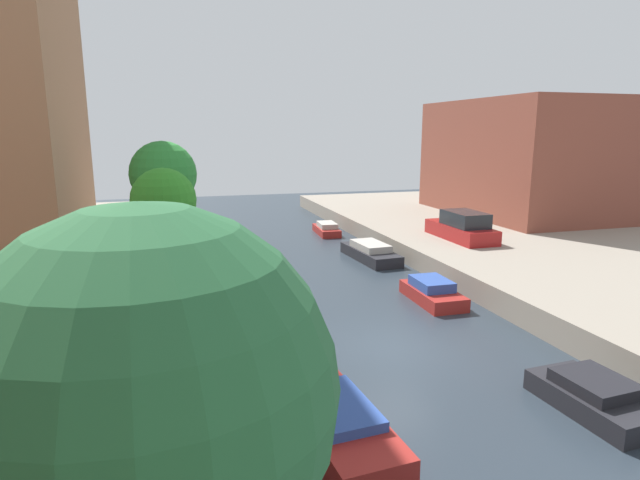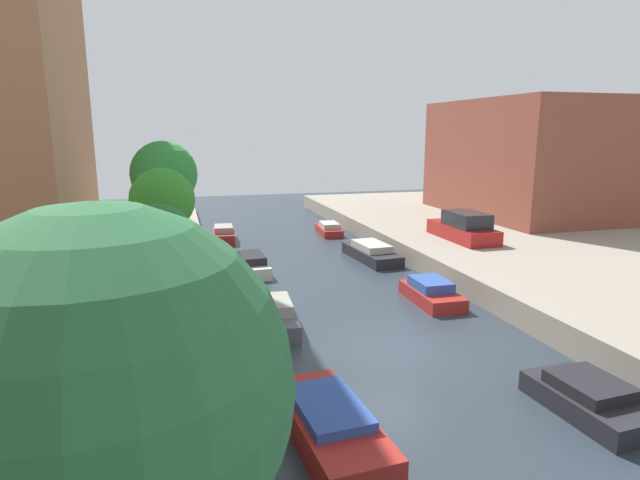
{
  "view_description": "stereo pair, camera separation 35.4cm",
  "coord_description": "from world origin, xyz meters",
  "px_view_note": "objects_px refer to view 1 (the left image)",
  "views": [
    {
      "loc": [
        -6.57,
        -14.13,
        6.74
      ],
      "look_at": [
        0.1,
        8.68,
        1.77
      ],
      "focal_mm": 29.06,
      "sensor_mm": 36.0,
      "label": 1
    },
    {
      "loc": [
        -6.23,
        -14.23,
        6.74
      ],
      "look_at": [
        0.1,
        8.68,
        1.77
      ],
      "focal_mm": 29.06,
      "sensor_mm": 36.0,
      "label": 2
    }
  ],
  "objects_px": {
    "street_tree_4": "(164,201)",
    "moored_boat_left_3": "(276,316)",
    "street_tree_2": "(162,280)",
    "moored_boat_right_5": "(327,229)",
    "street_tree_1": "(149,395)",
    "street_tree_5": "(163,175)",
    "low_block_right": "(529,158)",
    "moored_boat_left_5": "(221,235)",
    "moored_boat_right_2": "(595,397)",
    "moored_boat_right_4": "(370,252)",
    "street_tree_3": "(164,242)",
    "moored_boat_left_4": "(251,264)",
    "moored_boat_right_3": "(432,292)",
    "moored_boat_left_2": "(339,425)",
    "parked_car": "(462,228)"
  },
  "relations": [
    {
      "from": "street_tree_4",
      "to": "moored_boat_left_3",
      "type": "xyz_separation_m",
      "value": [
        3.57,
        -2.81,
        -3.86
      ]
    },
    {
      "from": "street_tree_2",
      "to": "street_tree_4",
      "type": "height_order",
      "value": "street_tree_4"
    },
    {
      "from": "street_tree_2",
      "to": "moored_boat_right_5",
      "type": "distance_m",
      "value": 25.58
    },
    {
      "from": "street_tree_1",
      "to": "street_tree_5",
      "type": "height_order",
      "value": "street_tree_5"
    },
    {
      "from": "low_block_right",
      "to": "moored_boat_left_5",
      "type": "xyz_separation_m",
      "value": [
        -21.59,
        0.8,
        -4.51
      ]
    },
    {
      "from": "moored_boat_right_2",
      "to": "moored_boat_right_4",
      "type": "distance_m",
      "value": 15.94
    },
    {
      "from": "street_tree_3",
      "to": "moored_boat_left_5",
      "type": "bearing_deg",
      "value": 79.93
    },
    {
      "from": "street_tree_3",
      "to": "moored_boat_right_4",
      "type": "distance_m",
      "value": 15.58
    },
    {
      "from": "street_tree_1",
      "to": "moored_boat_left_4",
      "type": "relative_size",
      "value": 1.39
    },
    {
      "from": "moored_boat_right_3",
      "to": "street_tree_4",
      "type": "bearing_deg",
      "value": 169.95
    },
    {
      "from": "moored_boat_right_2",
      "to": "moored_boat_left_5",
      "type": "bearing_deg",
      "value": 106.55
    },
    {
      "from": "moored_boat_left_5",
      "to": "moored_boat_right_2",
      "type": "distance_m",
      "value": 23.84
    },
    {
      "from": "low_block_right",
      "to": "moored_boat_left_3",
      "type": "bearing_deg",
      "value": -145.88
    },
    {
      "from": "moored_boat_left_3",
      "to": "moored_boat_left_5",
      "type": "distance_m",
      "value": 15.18
    },
    {
      "from": "street_tree_1",
      "to": "moored_boat_left_4",
      "type": "bearing_deg",
      "value": 79.58
    },
    {
      "from": "moored_boat_right_4",
      "to": "street_tree_5",
      "type": "bearing_deg",
      "value": -178.35
    },
    {
      "from": "moored_boat_left_3",
      "to": "street_tree_1",
      "type": "bearing_deg",
      "value": -104.8
    },
    {
      "from": "street_tree_1",
      "to": "street_tree_5",
      "type": "relative_size",
      "value": 0.99
    },
    {
      "from": "street_tree_1",
      "to": "moored_boat_left_2",
      "type": "xyz_separation_m",
      "value": [
        3.51,
        6.33,
        -4.57
      ]
    },
    {
      "from": "street_tree_3",
      "to": "street_tree_2",
      "type": "bearing_deg",
      "value": -90.0
    },
    {
      "from": "moored_boat_left_2",
      "to": "moored_boat_left_3",
      "type": "xyz_separation_m",
      "value": [
        0.06,
        7.18,
        -0.01
      ]
    },
    {
      "from": "street_tree_1",
      "to": "street_tree_4",
      "type": "relative_size",
      "value": 1.19
    },
    {
      "from": "street_tree_4",
      "to": "moored_boat_right_2",
      "type": "xyz_separation_m",
      "value": [
        9.98,
        -10.48,
        -3.9
      ]
    },
    {
      "from": "moored_boat_right_4",
      "to": "moored_boat_left_4",
      "type": "bearing_deg",
      "value": -173.11
    },
    {
      "from": "moored_boat_left_2",
      "to": "street_tree_2",
      "type": "bearing_deg",
      "value": -176.21
    },
    {
      "from": "low_block_right",
      "to": "moored_boat_left_4",
      "type": "distance_m",
      "value": 22.5
    },
    {
      "from": "moored_boat_right_2",
      "to": "moored_boat_right_5",
      "type": "relative_size",
      "value": 0.95
    },
    {
      "from": "moored_boat_right_2",
      "to": "moored_boat_right_3",
      "type": "relative_size",
      "value": 0.97
    },
    {
      "from": "street_tree_5",
      "to": "moored_boat_left_3",
      "type": "relative_size",
      "value": 1.55
    },
    {
      "from": "moored_boat_right_4",
      "to": "street_tree_4",
      "type": "bearing_deg",
      "value": -152.36
    },
    {
      "from": "street_tree_1",
      "to": "street_tree_3",
      "type": "bearing_deg",
      "value": 90.0
    },
    {
      "from": "moored_boat_left_2",
      "to": "moored_boat_right_2",
      "type": "xyz_separation_m",
      "value": [
        6.47,
        -0.5,
        -0.05
      ]
    },
    {
      "from": "moored_boat_right_4",
      "to": "moored_boat_right_5",
      "type": "xyz_separation_m",
      "value": [
        -0.18,
        7.47,
        -0.06
      ]
    },
    {
      "from": "street_tree_2",
      "to": "moored_boat_left_3",
      "type": "bearing_deg",
      "value": 64.27
    },
    {
      "from": "street_tree_3",
      "to": "moored_boat_right_4",
      "type": "height_order",
      "value": "street_tree_3"
    },
    {
      "from": "moored_boat_left_3",
      "to": "moored_boat_right_5",
      "type": "xyz_separation_m",
      "value": [
        6.67,
        15.73,
        -0.07
      ]
    },
    {
      "from": "street_tree_4",
      "to": "street_tree_3",
      "type": "bearing_deg",
      "value": -90.0
    },
    {
      "from": "moored_boat_left_3",
      "to": "moored_boat_right_4",
      "type": "height_order",
      "value": "moored_boat_left_3"
    },
    {
      "from": "moored_boat_left_2",
      "to": "moored_boat_left_5",
      "type": "relative_size",
      "value": 1.27
    },
    {
      "from": "moored_boat_left_2",
      "to": "moored_boat_right_2",
      "type": "relative_size",
      "value": 1.33
    },
    {
      "from": "parked_car",
      "to": "moored_boat_left_3",
      "type": "relative_size",
      "value": 1.38
    },
    {
      "from": "moored_boat_right_3",
      "to": "street_tree_2",
      "type": "bearing_deg",
      "value": -140.52
    },
    {
      "from": "street_tree_5",
      "to": "moored_boat_right_2",
      "type": "bearing_deg",
      "value": -57.44
    },
    {
      "from": "low_block_right",
      "to": "street_tree_5",
      "type": "relative_size",
      "value": 2.51
    },
    {
      "from": "low_block_right",
      "to": "parked_car",
      "type": "relative_size",
      "value": 2.81
    },
    {
      "from": "low_block_right",
      "to": "moored_boat_right_2",
      "type": "distance_m",
      "value": 26.95
    },
    {
      "from": "street_tree_2",
      "to": "moored_boat_left_2",
      "type": "xyz_separation_m",
      "value": [
        3.51,
        0.23,
        -3.68
      ]
    },
    {
      "from": "street_tree_5",
      "to": "moored_boat_right_3",
      "type": "relative_size",
      "value": 1.64
    },
    {
      "from": "street_tree_2",
      "to": "moored_boat_right_3",
      "type": "xyz_separation_m",
      "value": [
        10.2,
        8.41,
        -3.71
      ]
    },
    {
      "from": "moored_boat_left_3",
      "to": "moored_boat_left_4",
      "type": "distance_m",
      "value": 7.47
    }
  ]
}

